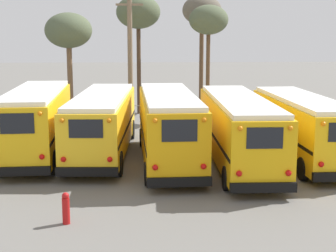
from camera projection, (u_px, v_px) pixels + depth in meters
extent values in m
plane|color=#66635E|center=(168.00, 159.00, 24.64)|extent=(160.00, 160.00, 0.00)
cube|color=yellow|center=(37.00, 122.00, 24.90)|extent=(2.82, 9.54, 2.71)
cube|color=white|center=(35.00, 92.00, 24.64)|extent=(2.61, 9.16, 0.20)
cube|color=black|center=(19.00, 171.00, 20.45)|extent=(2.46, 0.31, 0.36)
cube|color=black|center=(17.00, 124.00, 20.13)|extent=(1.33, 0.09, 0.81)
sphere|color=red|center=(42.00, 157.00, 20.43)|extent=(0.22, 0.22, 0.22)
sphere|color=orange|center=(40.00, 114.00, 20.11)|extent=(0.18, 0.18, 0.18)
cube|color=black|center=(11.00, 126.00, 24.83)|extent=(0.43, 9.25, 0.14)
cube|color=black|center=(62.00, 125.00, 25.05)|extent=(0.43, 9.25, 0.14)
cylinder|color=black|center=(26.00, 133.00, 28.36)|extent=(0.33, 1.09, 1.08)
cylinder|color=black|center=(68.00, 132.00, 28.58)|extent=(0.33, 1.09, 1.08)
cylinder|color=black|center=(52.00, 163.00, 21.87)|extent=(0.33, 1.09, 1.08)
cube|color=yellow|center=(103.00, 123.00, 25.35)|extent=(2.98, 10.47, 2.46)
cube|color=white|center=(102.00, 96.00, 25.11)|extent=(2.76, 10.04, 0.20)
cube|color=black|center=(87.00, 172.00, 20.40)|extent=(2.50, 0.33, 0.36)
cube|color=black|center=(86.00, 129.00, 20.12)|extent=(1.35, 0.10, 0.74)
sphere|color=red|center=(63.00, 159.00, 20.30)|extent=(0.22, 0.22, 0.22)
sphere|color=orange|center=(62.00, 121.00, 20.02)|extent=(0.18, 0.18, 0.18)
sphere|color=red|center=(110.00, 159.00, 20.31)|extent=(0.22, 0.22, 0.22)
sphere|color=orange|center=(109.00, 121.00, 20.02)|extent=(0.18, 0.18, 0.18)
cube|color=black|center=(78.00, 126.00, 25.38)|extent=(0.54, 10.13, 0.14)
cube|color=black|center=(128.00, 126.00, 25.38)|extent=(0.54, 10.13, 0.14)
cylinder|color=black|center=(92.00, 129.00, 29.35)|extent=(0.33, 1.08, 1.07)
cylinder|color=black|center=(132.00, 129.00, 29.35)|extent=(0.33, 1.08, 1.07)
cylinder|color=black|center=(65.00, 164.00, 21.73)|extent=(0.33, 1.08, 1.07)
cylinder|color=black|center=(119.00, 164.00, 21.73)|extent=(0.33, 1.08, 1.07)
cube|color=#E5A00C|center=(169.00, 127.00, 23.71)|extent=(2.68, 9.73, 2.73)
cube|color=white|center=(169.00, 95.00, 23.44)|extent=(2.47, 9.34, 0.20)
cube|color=black|center=(179.00, 182.00, 19.14)|extent=(2.45, 0.27, 0.36)
cube|color=black|center=(180.00, 131.00, 18.82)|extent=(1.32, 0.07, 0.82)
sphere|color=red|center=(155.00, 168.00, 18.96)|extent=(0.22, 0.22, 0.22)
sphere|color=orange|center=(155.00, 121.00, 18.64)|extent=(0.18, 0.18, 0.18)
sphere|color=red|center=(204.00, 167.00, 19.10)|extent=(0.22, 0.22, 0.22)
sphere|color=orange|center=(204.00, 120.00, 18.78)|extent=(0.18, 0.18, 0.18)
cube|color=black|center=(143.00, 132.00, 23.65)|extent=(0.30, 9.47, 0.14)
cube|color=black|center=(195.00, 131.00, 23.84)|extent=(0.30, 9.47, 0.14)
cylinder|color=black|center=(142.00, 138.00, 27.30)|extent=(0.31, 0.97, 0.96)
cylinder|color=black|center=(184.00, 137.00, 27.48)|extent=(0.31, 0.97, 0.96)
cylinder|color=black|center=(148.00, 174.00, 20.37)|extent=(0.31, 0.97, 0.96)
cylinder|color=black|center=(204.00, 172.00, 20.55)|extent=(0.31, 0.97, 0.96)
cube|color=#EAAA0F|center=(238.00, 129.00, 23.58)|extent=(2.51, 10.76, 2.56)
cube|color=white|center=(239.00, 99.00, 23.33)|extent=(2.31, 10.33, 0.20)
cube|color=black|center=(263.00, 187.00, 18.47)|extent=(2.42, 0.23, 0.36)
cube|color=black|center=(265.00, 138.00, 18.16)|extent=(1.31, 0.05, 0.77)
sphere|color=red|center=(239.00, 174.00, 18.33)|extent=(0.22, 0.22, 0.22)
sphere|color=orange|center=(240.00, 129.00, 18.03)|extent=(0.18, 0.18, 0.18)
sphere|color=red|center=(288.00, 173.00, 18.40)|extent=(0.22, 0.22, 0.22)
sphere|color=orange|center=(290.00, 128.00, 18.10)|extent=(0.18, 0.18, 0.18)
cube|color=black|center=(212.00, 134.00, 23.57)|extent=(0.15, 10.52, 0.14)
cube|color=black|center=(264.00, 133.00, 23.66)|extent=(0.15, 10.52, 0.14)
cylinder|color=black|center=(204.00, 136.00, 27.74)|extent=(0.29, 0.96, 0.95)
cylinder|color=black|center=(245.00, 136.00, 27.83)|extent=(0.29, 0.96, 0.95)
cylinder|color=black|center=(227.00, 178.00, 19.75)|extent=(0.29, 0.96, 0.95)
cylinder|color=black|center=(284.00, 178.00, 19.83)|extent=(0.29, 0.96, 0.95)
cube|color=yellow|center=(302.00, 127.00, 24.40)|extent=(2.62, 9.63, 2.48)
cube|color=white|center=(303.00, 99.00, 24.15)|extent=(2.42, 9.24, 0.20)
sphere|color=red|center=(321.00, 164.00, 19.69)|extent=(0.22, 0.22, 0.22)
sphere|color=orange|center=(323.00, 124.00, 19.41)|extent=(0.18, 0.18, 0.18)
cube|color=black|center=(277.00, 131.00, 24.33)|extent=(0.32, 9.36, 0.14)
cube|color=black|center=(325.00, 130.00, 24.52)|extent=(0.32, 9.36, 0.14)
cylinder|color=black|center=(260.00, 135.00, 27.92)|extent=(0.31, 0.97, 0.96)
cylinder|color=black|center=(298.00, 135.00, 28.09)|extent=(0.31, 0.97, 0.96)
cylinder|color=black|center=(303.00, 169.00, 21.09)|extent=(0.31, 0.97, 0.96)
cylinder|color=#75604C|center=(130.00, 56.00, 34.30)|extent=(0.33, 0.33, 8.84)
cube|color=#75604C|center=(129.00, 5.00, 33.70)|extent=(1.80, 0.14, 0.14)
cylinder|color=brown|center=(208.00, 76.00, 35.41)|extent=(0.27, 0.27, 6.09)
ellipsoid|color=#4C563D|center=(209.00, 20.00, 34.73)|extent=(2.67, 2.67, 2.00)
cylinder|color=brown|center=(201.00, 65.00, 40.45)|extent=(0.33, 0.33, 6.84)
ellipsoid|color=#5B5447|center=(202.00, 10.00, 39.68)|extent=(3.03, 3.03, 2.27)
cylinder|color=brown|center=(70.00, 82.00, 35.11)|extent=(0.36, 0.36, 5.25)
ellipsoid|color=#4C563D|center=(68.00, 30.00, 34.48)|extent=(3.17, 3.17, 2.37)
cylinder|color=#473323|center=(139.00, 70.00, 37.91)|extent=(0.30, 0.30, 6.55)
ellipsoid|color=#4C563D|center=(138.00, 12.00, 37.16)|extent=(3.20, 3.20, 2.40)
cylinder|color=#939399|center=(39.00, 117.00, 32.46)|extent=(0.06, 0.06, 1.40)
cylinder|color=#939399|center=(80.00, 117.00, 32.59)|extent=(0.06, 0.06, 1.40)
cylinder|color=#939399|center=(121.00, 117.00, 32.72)|extent=(0.06, 0.06, 1.40)
cylinder|color=#939399|center=(161.00, 116.00, 32.85)|extent=(0.06, 0.06, 1.40)
cylinder|color=#939399|center=(201.00, 116.00, 32.98)|extent=(0.06, 0.06, 1.40)
cylinder|color=#939399|center=(241.00, 116.00, 33.12)|extent=(0.06, 0.06, 1.40)
cylinder|color=#939399|center=(281.00, 115.00, 33.25)|extent=(0.06, 0.06, 1.40)
cylinder|color=#939399|center=(320.00, 115.00, 33.38)|extent=(0.06, 0.06, 1.40)
cylinder|color=#939399|center=(161.00, 105.00, 32.73)|extent=(20.67, 0.04, 0.04)
cylinder|color=#B21414|center=(66.00, 211.00, 16.30)|extent=(0.24, 0.24, 0.85)
sphere|color=#B21414|center=(65.00, 196.00, 16.21)|extent=(0.23, 0.23, 0.23)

